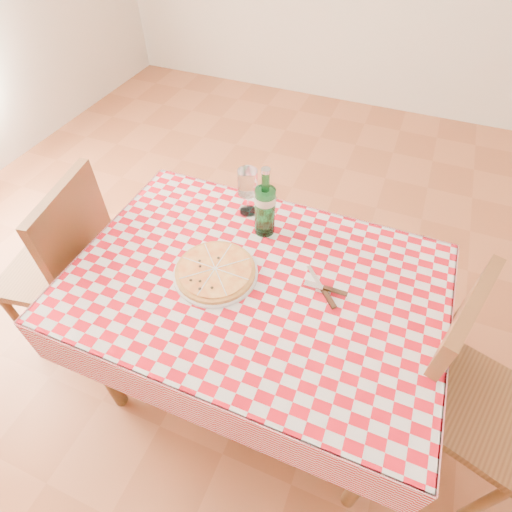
{
  "coord_description": "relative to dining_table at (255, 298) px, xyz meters",
  "views": [
    {
      "loc": [
        0.33,
        -0.81,
        1.85
      ],
      "look_at": [
        -0.02,
        0.06,
        0.82
      ],
      "focal_mm": 28.0,
      "sensor_mm": 36.0,
      "label": 1
    }
  ],
  "objects": [
    {
      "name": "chair_far",
      "position": [
        -0.88,
        -0.03,
        -0.12
      ],
      "size": [
        0.49,
        0.49,
        0.94
      ],
      "rotation": [
        0.0,
        0.0,
        3.31
      ],
      "color": "brown",
      "rests_on": "ground"
    },
    {
      "name": "water_bottle",
      "position": [
        -0.06,
        0.25,
        0.24
      ],
      "size": [
        0.1,
        0.1,
        0.29
      ],
      "primitive_type": null,
      "rotation": [
        0.0,
        0.0,
        0.27
      ],
      "color": "#186029",
      "rests_on": "tablecloth"
    },
    {
      "name": "pizza_plate",
      "position": [
        -0.14,
        -0.02,
        0.12
      ],
      "size": [
        0.31,
        0.31,
        0.04
      ],
      "primitive_type": null,
      "rotation": [
        0.0,
        0.0,
        -0.03
      ],
      "color": "gold",
      "rests_on": "tablecloth"
    },
    {
      "name": "wine_glass",
      "position": [
        -0.16,
        0.33,
        0.2
      ],
      "size": [
        0.1,
        0.1,
        0.2
      ],
      "primitive_type": null,
      "rotation": [
        0.0,
        0.0,
        -0.38
      ],
      "color": "white",
      "rests_on": "tablecloth"
    },
    {
      "name": "cutlery",
      "position": [
        0.23,
        0.05,
        0.11
      ],
      "size": [
        0.26,
        0.24,
        0.02
      ],
      "primitive_type": null,
      "rotation": [
        0.0,
        0.0,
        -0.34
      ],
      "color": "silver",
      "rests_on": "tablecloth"
    },
    {
      "name": "tablecloth",
      "position": [
        0.0,
        0.0,
        0.09
      ],
      "size": [
        1.3,
        0.9,
        0.01
      ],
      "primitive_type": "cube",
      "color": "#B20A18",
      "rests_on": "dining_table"
    },
    {
      "name": "dining_table",
      "position": [
        0.0,
        0.0,
        0.0
      ],
      "size": [
        1.2,
        0.8,
        0.75
      ],
      "color": "brown",
      "rests_on": "ground"
    },
    {
      "name": "chair_near",
      "position": [
        0.76,
        0.02,
        -0.13
      ],
      "size": [
        0.52,
        0.52,
        0.92
      ],
      "rotation": [
        0.0,
        0.0,
        -0.3
      ],
      "color": "brown",
      "rests_on": "ground"
    }
  ]
}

